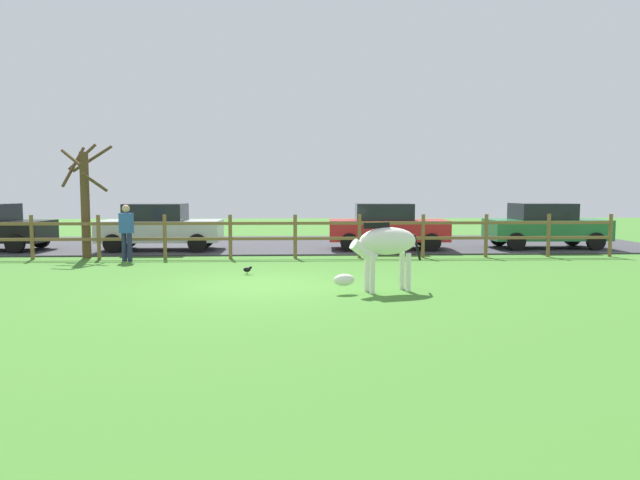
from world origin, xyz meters
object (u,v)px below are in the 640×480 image
(bare_tree, at_px, (85,198))
(parked_car_silver, at_px, (160,226))
(crow_on_grass, at_px, (247,269))
(visitor_near_fence, at_px, (126,230))
(parked_car_red, at_px, (387,226))
(parked_car_green, at_px, (545,225))
(zebra, at_px, (384,246))

(bare_tree, height_order, parked_car_silver, bare_tree)
(crow_on_grass, height_order, parked_car_silver, parked_car_silver)
(bare_tree, relative_size, crow_on_grass, 16.26)
(visitor_near_fence, bearing_deg, parked_car_red, 18.62)
(parked_car_silver, distance_m, visitor_near_fence, 2.73)
(parked_car_red, distance_m, parked_car_green, 5.54)
(bare_tree, height_order, zebra, bare_tree)
(bare_tree, distance_m, parked_car_silver, 2.75)
(zebra, xyz_separation_m, parked_car_green, (6.89, 8.14, -0.08))
(zebra, relative_size, parked_car_green, 0.47)
(parked_car_green, height_order, visitor_near_fence, visitor_near_fence)
(parked_car_green, bearing_deg, parked_car_red, -179.30)
(parked_car_silver, height_order, parked_car_red, same)
(bare_tree, xyz_separation_m, zebra, (8.15, -6.27, -0.91))
(visitor_near_fence, bearing_deg, parked_car_silver, 82.96)
(bare_tree, distance_m, crow_on_grass, 6.61)
(parked_car_silver, xyz_separation_m, parked_car_green, (13.23, 0.06, 0.00))
(parked_car_silver, distance_m, parked_car_red, 7.69)
(zebra, distance_m, parked_car_red, 8.19)
(zebra, bearing_deg, crow_on_grass, 139.46)
(parked_car_red, xyz_separation_m, visitor_near_fence, (-8.03, -2.70, 0.06))
(bare_tree, distance_m, parked_car_green, 15.19)
(bare_tree, distance_m, parked_car_red, 9.72)
(parked_car_silver, relative_size, parked_car_red, 0.98)
(crow_on_grass, relative_size, parked_car_red, 0.05)
(crow_on_grass, distance_m, visitor_near_fence, 4.74)
(zebra, height_order, parked_car_silver, parked_car_silver)
(parked_car_green, bearing_deg, crow_on_grass, -150.35)
(zebra, bearing_deg, parked_car_red, 80.51)
(crow_on_grass, bearing_deg, parked_car_red, 52.10)
(bare_tree, height_order, crow_on_grass, bare_tree)
(parked_car_green, bearing_deg, zebra, -130.23)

